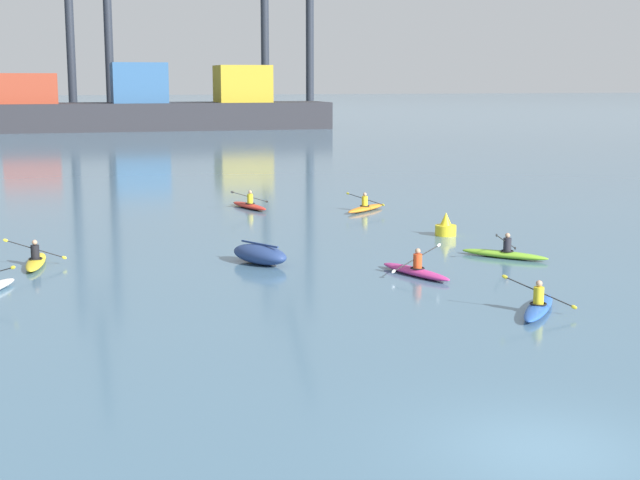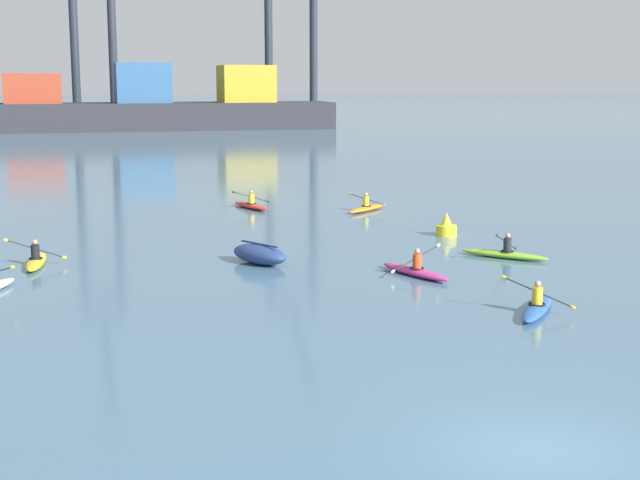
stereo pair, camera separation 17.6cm
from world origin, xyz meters
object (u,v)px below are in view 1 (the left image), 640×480
(kayak_blue, at_px, (539,306))
(container_barge, at_px, (142,108))
(capsized_dinghy, at_px, (260,254))
(kayak_lime, at_px, (505,253))
(kayak_magenta, at_px, (416,270))
(kayak_yellow, at_px, (36,261))
(kayak_orange, at_px, (366,208))
(channel_buoy, at_px, (446,227))
(kayak_red, at_px, (249,205))

(kayak_blue, bearing_deg, container_barge, 91.33)
(capsized_dinghy, height_order, kayak_lime, kayak_lime)
(kayak_magenta, distance_m, kayak_lime, 4.82)
(kayak_yellow, bearing_deg, kayak_orange, 32.53)
(kayak_magenta, xyz_separation_m, kayak_lime, (4.37, 2.04, 0.00))
(kayak_yellow, bearing_deg, channel_buoy, 6.98)
(channel_buoy, relative_size, kayak_lime, 0.34)
(kayak_orange, relative_size, kayak_yellow, 0.85)
(kayak_magenta, distance_m, kayak_yellow, 13.57)
(kayak_magenta, height_order, kayak_orange, kayak_magenta)
(container_barge, relative_size, kayak_lime, 17.18)
(kayak_orange, bearing_deg, capsized_dinghy, -123.86)
(capsized_dinghy, distance_m, kayak_red, 14.67)
(kayak_yellow, bearing_deg, capsized_dinghy, -13.40)
(container_barge, xyz_separation_m, kayak_magenta, (0.84, -96.30, -2.76))
(kayak_blue, relative_size, kayak_magenta, 0.89)
(capsized_dinghy, xyz_separation_m, kayak_lime, (9.06, -1.37, -0.18))
(container_barge, height_order, kayak_magenta, container_barge)
(capsized_dinghy, relative_size, kayak_lime, 0.96)
(capsized_dinghy, height_order, kayak_yellow, kayak_yellow)
(container_barge, relative_size, kayak_magenta, 14.75)
(kayak_lime, bearing_deg, kayak_magenta, -154.94)
(capsized_dinghy, xyz_separation_m, kayak_yellow, (-7.80, 1.86, -0.18))
(kayak_lime, bearing_deg, kayak_red, 112.48)
(capsized_dinghy, xyz_separation_m, kayak_magenta, (4.70, -3.41, -0.18))
(kayak_magenta, bearing_deg, channel_buoy, 59.85)
(kayak_magenta, relative_size, kayak_lime, 1.17)
(capsized_dinghy, height_order, channel_buoy, channel_buoy)
(kayak_blue, relative_size, kayak_lime, 1.04)
(channel_buoy, bearing_deg, kayak_orange, 96.59)
(channel_buoy, height_order, kayak_blue, kayak_blue)
(kayak_magenta, bearing_deg, kayak_red, 96.96)
(channel_buoy, relative_size, kayak_magenta, 0.29)
(kayak_blue, height_order, kayak_magenta, kayak_blue)
(kayak_magenta, bearing_deg, container_barge, 90.50)
(kayak_lime, xyz_separation_m, kayak_orange, (-1.04, 13.32, 0.00))
(container_barge, height_order, kayak_red, container_barge)
(kayak_magenta, bearing_deg, kayak_blue, -74.88)
(kayak_blue, distance_m, kayak_yellow, 17.80)
(kayak_blue, bearing_deg, kayak_red, 98.96)
(container_barge, bearing_deg, kayak_orange, -87.06)
(kayak_magenta, distance_m, kayak_orange, 15.72)
(kayak_red, bearing_deg, kayak_lime, -67.52)
(kayak_yellow, bearing_deg, kayak_red, 50.66)
(container_barge, distance_m, kayak_blue, 102.05)
(kayak_red, height_order, kayak_yellow, kayak_yellow)
(container_barge, xyz_separation_m, kayak_orange, (4.16, -80.94, -2.76))
(kayak_magenta, height_order, kayak_lime, kayak_lime)
(container_barge, distance_m, kayak_orange, 81.10)
(container_barge, xyz_separation_m, kayak_blue, (2.37, -101.98, -2.76))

